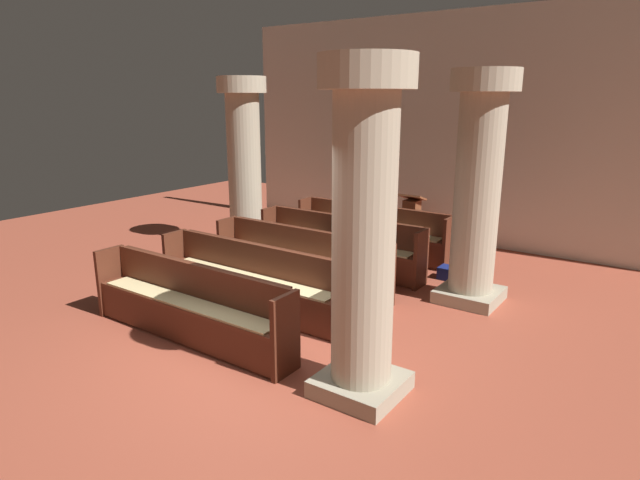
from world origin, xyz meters
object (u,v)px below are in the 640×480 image
(pew_row_0, at_px, (372,229))
(hymn_book, at_px, (376,204))
(pew_row_2, at_px, (300,257))
(pillar_far_side, at_px, (244,161))
(pillar_aisle_side, at_px, (478,186))
(pillar_aisle_rear, at_px, (364,230))
(lectern, at_px, (411,225))
(pew_row_4, at_px, (188,301))
(kneeler_box_navy, at_px, (449,273))
(pew_row_1, at_px, (339,242))
(pew_row_3, at_px, (251,277))

(pew_row_0, xyz_separation_m, hymn_book, (-0.03, 0.19, 0.44))
(pew_row_2, xyz_separation_m, pillar_far_side, (-2.32, 1.30, 1.21))
(pillar_aisle_side, bearing_deg, pillar_aisle_rear, -90.00)
(lectern, bearing_deg, pew_row_4, -93.98)
(pew_row_2, xyz_separation_m, hymn_book, (-0.03, 2.43, 0.44))
(kneeler_box_navy, bearing_deg, hymn_book, 158.96)
(pew_row_1, height_order, pew_row_4, same)
(pew_row_4, bearing_deg, pew_row_3, 90.00)
(pew_row_1, relative_size, pew_row_3, 1.00)
(hymn_book, bearing_deg, pew_row_1, -88.78)
(pillar_far_side, xyz_separation_m, hymn_book, (2.29, 1.13, -0.77))
(pew_row_3, height_order, lectern, lectern)
(pillar_far_side, height_order, hymn_book, pillar_far_side)
(pew_row_0, xyz_separation_m, pew_row_3, (0.00, -3.36, 0.00))
(pillar_aisle_rear, bearing_deg, pew_row_1, 126.30)
(pillar_aisle_rear, height_order, kneeler_box_navy, pillar_aisle_rear)
(pew_row_1, relative_size, hymn_book, 15.85)
(pew_row_2, distance_m, lectern, 3.16)
(lectern, bearing_deg, pew_row_3, -95.02)
(pew_row_0, relative_size, pillar_aisle_side, 0.95)
(pew_row_2, relative_size, pillar_far_side, 0.95)
(pew_row_2, height_order, hymn_book, hymn_book)
(pew_row_4, relative_size, kneeler_box_navy, 9.43)
(pew_row_4, xyz_separation_m, pillar_far_side, (-2.32, 3.54, 1.21))
(pillar_far_side, bearing_deg, kneeler_box_navy, 6.21)
(pillar_aisle_side, relative_size, lectern, 3.02)
(pew_row_3, xyz_separation_m, pillar_aisle_side, (2.37, 2.12, 1.21))
(pew_row_1, bearing_deg, hymn_book, 91.22)
(pew_row_4, height_order, hymn_book, hymn_book)
(pew_row_4, bearing_deg, pew_row_0, 90.00)
(pillar_far_side, bearing_deg, pew_row_2, -29.38)
(lectern, height_order, kneeler_box_navy, lectern)
(kneeler_box_navy, bearing_deg, pillar_aisle_rear, -80.99)
(pew_row_2, relative_size, pew_row_3, 1.00)
(pew_row_3, height_order, pillar_aisle_side, pillar_aisle_side)
(pew_row_0, height_order, kneeler_box_navy, pew_row_0)
(pillar_aisle_rear, xyz_separation_m, lectern, (-1.99, 5.24, -1.25))
(pew_row_4, bearing_deg, pew_row_2, 90.00)
(pew_row_0, xyz_separation_m, pillar_aisle_side, (2.37, -1.24, 1.21))
(pew_row_3, distance_m, hymn_book, 3.58)
(pillar_far_side, height_order, kneeler_box_navy, pillar_far_side)
(pew_row_0, xyz_separation_m, kneeler_box_navy, (1.76, -0.49, -0.40))
(pillar_aisle_rear, bearing_deg, pew_row_0, 118.60)
(pillar_aisle_side, relative_size, hymn_book, 16.62)
(pew_row_0, bearing_deg, pillar_aisle_side, -27.62)
(pillar_aisle_rear, xyz_separation_m, hymn_book, (-2.39, 4.54, -0.77))
(pew_row_3, relative_size, lectern, 2.88)
(pillar_aisle_rear, bearing_deg, hymn_book, 117.84)
(kneeler_box_navy, bearing_deg, pew_row_2, -135.15)
(pew_row_2, height_order, lectern, lectern)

